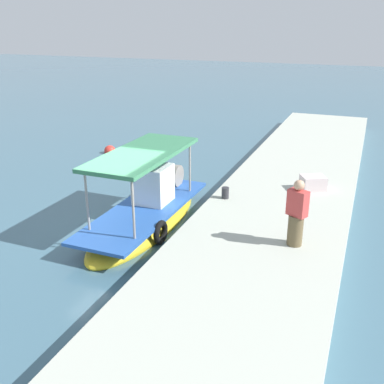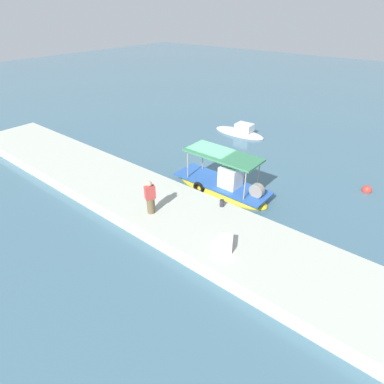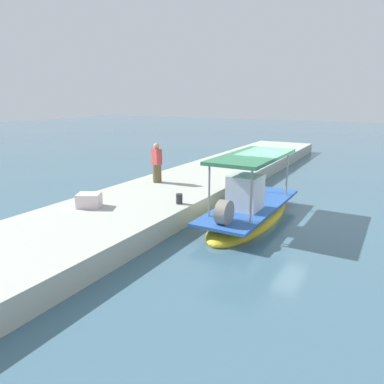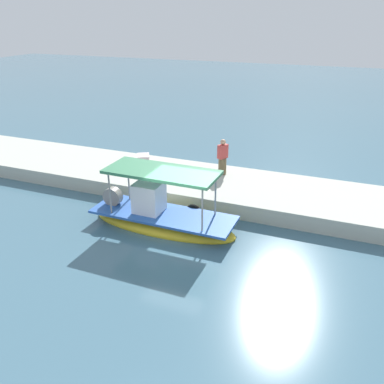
# 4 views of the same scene
# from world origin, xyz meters

# --- Properties ---
(ground_plane) EXTENTS (120.00, 120.00, 0.00)m
(ground_plane) POSITION_xyz_m (0.00, 0.00, 0.00)
(ground_plane) COLOR #416679
(dock_quay) EXTENTS (36.00, 4.44, 0.71)m
(dock_quay) POSITION_xyz_m (0.00, -4.53, 0.35)
(dock_quay) COLOR #B5B9AB
(dock_quay) RESTS_ON ground_plane
(main_fishing_boat) EXTENTS (6.22, 2.08, 2.81)m
(main_fishing_boat) POSITION_xyz_m (1.05, -0.62, 0.41)
(main_fishing_boat) COLOR gold
(main_fishing_boat) RESTS_ON ground_plane
(fisherman_near_bollard) EXTENTS (0.53, 0.57, 1.78)m
(fisherman_near_bollard) POSITION_xyz_m (0.01, -5.48, 1.52)
(fisherman_near_bollard) COLOR brown
(fisherman_near_bollard) RESTS_ON dock_quay
(mooring_bollard) EXTENTS (0.24, 0.24, 0.37)m
(mooring_bollard) POSITION_xyz_m (2.47, -2.80, 0.89)
(mooring_bollard) COLOR #2D2D33
(mooring_bollard) RESTS_ON dock_quay
(cargo_crate) EXTENTS (0.93, 0.99, 0.49)m
(cargo_crate) POSITION_xyz_m (4.36, -5.36, 0.95)
(cargo_crate) COLOR silver
(cargo_crate) RESTS_ON dock_quay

